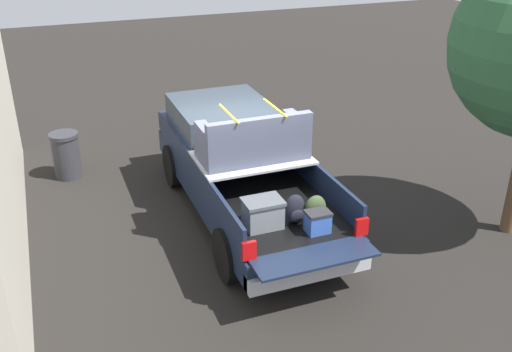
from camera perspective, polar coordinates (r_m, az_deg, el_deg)
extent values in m
plane|color=black|center=(10.85, -1.14, -3.95)|extent=(40.00, 40.00, 0.00)
cube|color=#162138|center=(10.55, -1.17, -0.97)|extent=(5.50, 1.92, 0.44)
cube|color=black|center=(9.45, 1.31, -2.74)|extent=(2.80, 1.80, 0.04)
cube|color=#162138|center=(9.06, -4.13, -2.46)|extent=(2.80, 0.06, 0.50)
cube|color=#162138|center=(9.70, 6.42, -0.58)|extent=(2.80, 0.06, 0.50)
cube|color=#162138|center=(10.49, -1.51, 1.71)|extent=(0.06, 1.80, 0.50)
cube|color=#162138|center=(8.15, 5.82, -7.98)|extent=(0.55, 1.80, 0.04)
cube|color=#B2B2B7|center=(9.87, -0.37, 1.82)|extent=(1.25, 1.92, 0.04)
cube|color=#162138|center=(11.52, -3.50, 3.94)|extent=(2.30, 1.92, 0.50)
cube|color=#2D3842|center=(11.26, -3.41, 6.08)|extent=(1.94, 1.76, 0.48)
cube|color=#162138|center=(12.76, -5.37, 5.79)|extent=(0.40, 1.82, 0.38)
cube|color=#B2B2B7|center=(8.45, 5.25, -9.36)|extent=(0.24, 1.92, 0.24)
cube|color=red|center=(7.95, -0.68, -7.38)|extent=(0.06, 0.20, 0.28)
cube|color=red|center=(8.63, 10.37, -4.96)|extent=(0.06, 0.20, 0.28)
cylinder|color=black|center=(11.94, -8.03, 1.03)|extent=(0.86, 0.30, 0.86)
cylinder|color=black|center=(12.40, -0.11, 2.27)|extent=(0.86, 0.30, 0.86)
cylinder|color=black|center=(8.97, -2.63, -7.73)|extent=(0.86, 0.30, 0.86)
cylinder|color=black|center=(9.57, 7.45, -5.58)|extent=(0.86, 0.30, 0.86)
cube|color=slate|center=(8.68, 0.68, -3.85)|extent=(0.40, 0.55, 0.40)
cube|color=#505359|center=(8.57, 0.69, -2.53)|extent=(0.44, 0.59, 0.05)
ellipsoid|color=black|center=(8.79, 3.79, -3.23)|extent=(0.20, 0.34, 0.47)
ellipsoid|color=black|center=(8.74, 4.08, -3.96)|extent=(0.09, 0.24, 0.21)
ellipsoid|color=#384728|center=(8.84, 5.84, -3.22)|extent=(0.20, 0.35, 0.44)
ellipsoid|color=#384728|center=(8.79, 6.14, -3.92)|extent=(0.09, 0.25, 0.19)
cube|color=#3359B2|center=(8.62, 6.09, -4.62)|extent=(0.26, 0.34, 0.30)
cube|color=#262628|center=(8.53, 6.14, -3.64)|extent=(0.28, 0.36, 0.04)
cube|color=#4C5166|center=(9.78, -0.37, 3.05)|extent=(0.88, 1.80, 0.42)
cube|color=#4C5166|center=(9.32, 0.41, 4.58)|extent=(0.16, 1.80, 0.40)
cube|color=#4C5166|center=(9.47, -5.04, 4.26)|extent=(0.64, 0.20, 0.22)
cube|color=#4C5166|center=(10.00, 3.84, 5.48)|extent=(0.64, 0.20, 0.22)
cube|color=yellow|center=(9.43, -2.70, 6.18)|extent=(0.98, 0.03, 0.02)
cube|color=yellow|center=(9.70, 1.88, 6.77)|extent=(0.98, 0.03, 0.02)
cylinder|color=#2D2D33|center=(12.80, -18.16, 1.80)|extent=(0.56, 0.56, 0.90)
cylinder|color=#2D2D33|center=(12.62, -18.46, 3.83)|extent=(0.60, 0.60, 0.08)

